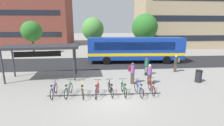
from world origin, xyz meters
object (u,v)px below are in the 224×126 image
parked_bicycle_yellow_2 (82,91)px  commuter_olive_pack_1 (176,62)px  street_tree_1 (145,27)px  transit_shelter (41,48)px  commuter_maroon_pack_3 (132,72)px  parked_bicycle_red_3 (97,90)px  parked_bicycle_green_5 (124,89)px  commuter_grey_pack_0 (149,73)px  trash_bin (199,76)px  parked_bicycle_green_1 (68,90)px  parked_bicycle_purple_0 (54,91)px  city_bus (136,49)px  parked_bicycle_blue_6 (139,90)px  street_tree_0 (32,31)px  parked_bicycle_red_7 (152,88)px  commuter_navy_pack_2 (147,65)px  street_tree_2 (93,29)px  parked_bicycle_black_4 (111,89)px

parked_bicycle_yellow_2 → commuter_olive_pack_1: (9.02, 5.19, 0.63)m
commuter_olive_pack_1 → street_tree_1: (0.33, 13.06, 3.40)m
transit_shelter → street_tree_1: 19.40m
commuter_maroon_pack_3 → street_tree_1: bearing=94.8°
parked_bicycle_red_3 → parked_bicycle_green_5: 1.82m
commuter_grey_pack_0 → commuter_olive_pack_1: (3.84, 3.30, 0.06)m
parked_bicycle_yellow_2 → trash_bin: size_ratio=1.66×
parked_bicycle_green_1 → commuter_grey_pack_0: (6.13, 1.72, 0.57)m
parked_bicycle_purple_0 → parked_bicycle_green_1: (0.98, -0.02, 0.00)m
city_bus → parked_bicycle_blue_6: size_ratio=7.06×
parked_bicycle_yellow_2 → street_tree_0: size_ratio=0.31×
parked_bicycle_red_3 → commuter_maroon_pack_3: 3.59m
transit_shelter → commuter_grey_pack_0: (9.01, -2.23, -1.83)m
city_bus → parked_bicycle_red_7: size_ratio=7.04×
city_bus → transit_shelter: (-9.81, -6.02, 1.01)m
parked_bicycle_green_1 → street_tree_1: 21.19m
parked_bicycle_yellow_2 → street_tree_0: street_tree_0 is taller
parked_bicycle_green_5 → commuter_maroon_pack_3: bearing=-28.8°
transit_shelter → commuter_navy_pack_2: 9.70m
parked_bicycle_red_3 → street_tree_2: street_tree_2 is taller
commuter_olive_pack_1 → commuter_maroon_pack_3: commuter_maroon_pack_3 is taller
street_tree_2 → parked_bicycle_black_4: bearing=-84.3°
street_tree_1 → street_tree_2: bearing=-164.4°
parked_bicycle_black_4 → commuter_grey_pack_0: 3.80m
parked_bicycle_red_3 → street_tree_2: (-0.65, 15.77, 3.76)m
parked_bicycle_black_4 → commuter_grey_pack_0: (3.27, 1.84, 0.57)m
parked_bicycle_red_7 → commuter_olive_pack_1: commuter_olive_pack_1 is taller
parked_bicycle_red_7 → commuter_navy_pack_2: size_ratio=1.01×
transit_shelter → street_tree_1: street_tree_1 is taller
parked_bicycle_red_7 → transit_shelter: transit_shelter is taller
parked_bicycle_black_4 → street_tree_0: (-11.79, 18.23, 3.39)m
commuter_grey_pack_0 → trash_bin: (4.31, 0.13, -0.44)m
transit_shelter → commuter_olive_pack_1: transit_shelter is taller
street_tree_0 → street_tree_1: street_tree_1 is taller
parked_bicycle_purple_0 → parked_bicycle_black_4: size_ratio=1.01×
parked_bicycle_red_7 → commuter_olive_pack_1: bearing=-36.0°
commuter_grey_pack_0 → city_bus: bearing=134.2°
commuter_maroon_pack_3 → trash_bin: bearing=23.0°
parked_bicycle_black_4 → street_tree_1: size_ratio=0.25×
commuter_navy_pack_2 → trash_bin: size_ratio=1.65×
parked_bicycle_green_1 → commuter_navy_pack_2: size_ratio=1.01×
parked_bicycle_yellow_2 → trash_bin: trash_bin is taller
parked_bicycle_purple_0 → parked_bicycle_black_4: (3.83, -0.15, 0.00)m
parked_bicycle_black_4 → parked_bicycle_red_7: 2.90m
commuter_grey_pack_0 → parked_bicycle_purple_0: bearing=-116.8°
parked_bicycle_red_3 → street_tree_0: size_ratio=0.31×
parked_bicycle_yellow_2 → parked_bicycle_blue_6: (3.83, -0.12, 0.00)m
commuter_navy_pack_2 → trash_bin: 4.47m
parked_bicycle_yellow_2 → parked_bicycle_blue_6: same height
commuter_maroon_pack_3 → trash_bin: (5.67, -0.07, -0.50)m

